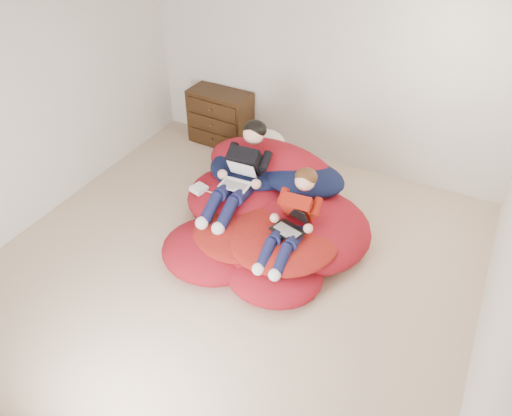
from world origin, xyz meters
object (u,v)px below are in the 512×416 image
(beanbag_pile, at_px, (268,213))
(laptop_black, at_px, (291,223))
(dresser, at_px, (220,118))
(younger_boy, at_px, (294,214))
(laptop_white, at_px, (238,178))
(older_boy, at_px, (242,168))

(beanbag_pile, height_order, laptop_black, beanbag_pile)
(dresser, distance_m, laptop_black, 2.79)
(younger_boy, relative_size, laptop_white, 3.17)
(dresser, bearing_deg, older_boy, -52.02)
(dresser, height_order, laptop_black, dresser)
(older_boy, relative_size, laptop_black, 3.03)
(laptop_white, height_order, laptop_black, laptop_white)
(older_boy, xyz_separation_m, laptop_black, (0.82, -0.47, -0.15))
(older_boy, relative_size, laptop_white, 3.63)
(dresser, height_order, older_boy, older_boy)
(older_boy, distance_m, younger_boy, 0.92)
(beanbag_pile, relative_size, laptop_white, 6.66)
(dresser, height_order, laptop_white, dresser)
(beanbag_pile, xyz_separation_m, older_boy, (-0.38, 0.09, 0.46))
(younger_boy, bearing_deg, laptop_black, -90.00)
(laptop_white, bearing_deg, dresser, 126.35)
(younger_boy, bearing_deg, dresser, 136.49)
(dresser, xyz_separation_m, laptop_white, (1.16, -1.57, 0.23))
(laptop_white, xyz_separation_m, laptop_black, (0.82, -0.38, -0.07))
(beanbag_pile, bearing_deg, laptop_white, -179.99)
(older_boy, bearing_deg, younger_boy, -25.84)
(beanbag_pile, height_order, older_boy, older_boy)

